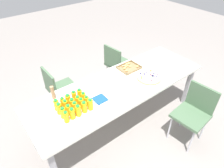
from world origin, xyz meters
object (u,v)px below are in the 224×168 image
at_px(juice_bottle_3, 84,107).
at_px(juice_bottle_18, 74,97).
at_px(chair_far_left, 59,88).
at_px(juice_bottle_6, 69,110).
at_px(juice_bottle_5, 63,113).
at_px(cardboard_tube, 53,93).
at_px(chair_near_right, 194,111).
at_px(juice_bottle_19, 80,94).
at_px(juice_bottle_17, 68,100).
at_px(juice_bottle_10, 59,109).
at_px(juice_bottle_13, 78,101).
at_px(juice_bottle_2, 78,111).
at_px(party_table, 120,88).
at_px(juice_bottle_8, 81,104).
at_px(juice_bottle_15, 57,105).
at_px(juice_bottle_9, 87,101).
at_px(juice_bottle_12, 72,103).
at_px(plate_stack, 125,89).
at_px(juice_bottle_0, 66,117).
at_px(juice_bottle_11, 66,106).
at_px(juice_bottle_1, 72,114).
at_px(juice_bottle_4, 90,104).
at_px(chair_far_right, 117,63).
at_px(juice_bottle_14, 83,98).
at_px(juice_bottle_16, 63,102).
at_px(snack_tray, 128,67).

bearing_deg(juice_bottle_3, juice_bottle_18, 90.17).
xyz_separation_m(chair_far_left, juice_bottle_6, (-0.22, -0.80, 0.30)).
xyz_separation_m(juice_bottle_5, cardboard_tube, (0.05, 0.35, 0.03)).
height_order(juice_bottle_5, juice_bottle_6, same).
xyz_separation_m(chair_near_right, juice_bottle_19, (-1.16, 0.86, 0.31)).
distance_m(juice_bottle_17, cardboard_tube, 0.22).
bearing_deg(juice_bottle_3, juice_bottle_10, 146.62).
bearing_deg(juice_bottle_13, juice_bottle_2, -118.00).
xyz_separation_m(party_table, juice_bottle_8, (-0.63, -0.07, 0.13)).
bearing_deg(juice_bottle_15, juice_bottle_13, -19.16).
relative_size(juice_bottle_9, juice_bottle_12, 1.03).
xyz_separation_m(juice_bottle_13, cardboard_tube, (-0.17, 0.28, 0.03)).
relative_size(juice_bottle_17, plate_stack, 0.76).
bearing_deg(juice_bottle_0, juice_bottle_2, 0.72).
distance_m(juice_bottle_2, juice_bottle_13, 0.17).
bearing_deg(juice_bottle_5, juice_bottle_8, -1.10).
relative_size(juice_bottle_0, juice_bottle_5, 1.06).
bearing_deg(juice_bottle_6, juice_bottle_9, -0.67).
height_order(juice_bottle_11, plate_stack, juice_bottle_11).
xyz_separation_m(juice_bottle_6, juice_bottle_12, (0.08, 0.07, -0.00)).
distance_m(juice_bottle_1, juice_bottle_19, 0.31).
bearing_deg(juice_bottle_4, chair_far_right, 38.66).
xyz_separation_m(juice_bottle_10, cardboard_tube, (0.05, 0.27, 0.02)).
bearing_deg(juice_bottle_9, juice_bottle_18, 115.99).
relative_size(party_table, juice_bottle_10, 17.59).
relative_size(juice_bottle_9, juice_bottle_14, 0.94).
distance_m(juice_bottle_2, juice_bottle_17, 0.23).
distance_m(juice_bottle_8, juice_bottle_13, 0.08).
xyz_separation_m(juice_bottle_10, juice_bottle_14, (0.30, -0.01, 0.00)).
bearing_deg(juice_bottle_12, juice_bottle_16, 134.62).
distance_m(juice_bottle_2, juice_bottle_19, 0.27).
bearing_deg(juice_bottle_11, juice_bottle_13, -2.05).
height_order(juice_bottle_15, juice_bottle_16, juice_bottle_15).
bearing_deg(juice_bottle_15, juice_bottle_4, -37.10).
bearing_deg(juice_bottle_0, juice_bottle_16, 71.60).
relative_size(juice_bottle_5, juice_bottle_13, 1.03).
bearing_deg(juice_bottle_5, party_table, 4.53).
distance_m(chair_far_right, chair_far_left, 1.13).
distance_m(juice_bottle_9, snack_tray, 0.96).
bearing_deg(juice_bottle_6, juice_bottle_3, -24.91).
bearing_deg(cardboard_tube, juice_bottle_10, -101.50).
xyz_separation_m(juice_bottle_2, juice_bottle_8, (0.08, 0.07, 0.00)).
bearing_deg(juice_bottle_0, juice_bottle_8, 18.44).
height_order(chair_far_left, chair_near_right, same).
height_order(party_table, juice_bottle_17, juice_bottle_17).
xyz_separation_m(juice_bottle_1, juice_bottle_9, (0.23, 0.07, -0.00)).
xyz_separation_m(juice_bottle_3, juice_bottle_17, (-0.08, 0.22, -0.00)).
relative_size(chair_far_right, juice_bottle_4, 5.70).
bearing_deg(juice_bottle_0, juice_bottle_4, 0.75).
distance_m(chair_far_right, juice_bottle_16, 1.53).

